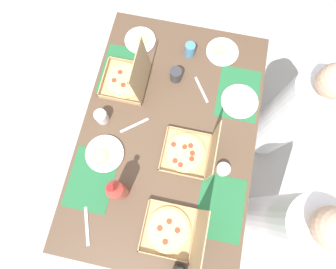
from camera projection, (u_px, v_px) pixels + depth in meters
The scene contains 23 objects.
ground_plane at pixel (168, 157), 2.36m from camera, with size 6.00×6.00×0.00m, color beige.
dining_table at pixel (168, 139), 1.72m from camera, with size 1.59×1.06×0.77m.
placemat_near_left at pixel (122, 71), 1.73m from camera, with size 0.36×0.26×0.00m, color #236638.
placemat_near_right at pixel (91, 179), 1.55m from camera, with size 0.36×0.26×0.00m, color #236638.
placemat_far_left at pixel (238, 93), 1.69m from camera, with size 0.36×0.26×0.00m, color #236638.
placemat_far_right at pixel (221, 207), 1.51m from camera, with size 0.36×0.26×0.00m, color #236638.
pizza_box_edge_far at pixel (128, 79), 1.66m from camera, with size 0.28×0.28×0.32m.
pizza_box_center at pixel (191, 153), 1.54m from camera, with size 0.27×0.28×0.31m.
pizza_box_corner_left at pixel (175, 232), 1.43m from camera, with size 0.28×0.31×0.32m.
plate_far_left at pixel (239, 102), 1.67m from camera, with size 0.23×0.23×0.02m.
plate_far_right at pixel (104, 154), 1.58m from camera, with size 0.23×0.23×0.03m.
plate_near_right at pixel (222, 52), 1.76m from camera, with size 0.21×0.21×0.03m.
plate_middle at pixel (141, 40), 1.78m from camera, with size 0.21×0.21×0.03m.
soda_bottle at pixel (117, 190), 1.40m from camera, with size 0.09×0.09×0.32m.
cup_clear_right at pixel (176, 75), 1.67m from camera, with size 0.07×0.07×0.09m, color #333338.
cup_clear_left at pixel (102, 117), 1.60m from camera, with size 0.08×0.08×0.09m, color silver.
cup_red at pixel (190, 50), 1.72m from camera, with size 0.07×0.07×0.10m, color teal.
condiment_bowl at pixel (223, 169), 1.54m from camera, with size 0.08×0.08×0.04m, color white.
fork_by_near_left at pixel (134, 125), 1.63m from camera, with size 0.19×0.02×0.01m, color #B7B7BC.
knife_by_far_left at pixel (87, 226), 1.48m from camera, with size 0.21×0.02×0.01m, color #B7B7BC.
fork_by_far_right at pixel (201, 90), 1.69m from camera, with size 0.19×0.02×0.01m, color #B7B7BC.
diner_left_seat at pixel (287, 118), 1.89m from camera, with size 0.32×0.32×1.21m.
diner_right_seat at pixel (278, 221), 1.69m from camera, with size 0.32×0.32×1.24m.
Camera 1 is at (0.41, 0.09, 2.33)m, focal length 28.37 mm.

